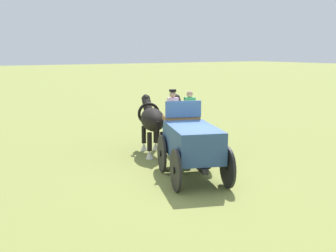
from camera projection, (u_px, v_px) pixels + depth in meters
name	position (u px, v px, depth m)	size (l,w,h in m)	color
ground_plane	(192.00, 179.00, 13.22)	(220.00, 220.00, 0.00)	olive
show_wagon	(191.00, 142.00, 13.19)	(5.46, 2.74, 2.69)	#2D4C7A
draft_horse_near	(152.00, 120.00, 16.35)	(2.93, 1.55, 2.17)	black
draft_horse_off	(184.00, 119.00, 16.61)	(3.00, 1.60, 2.16)	black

